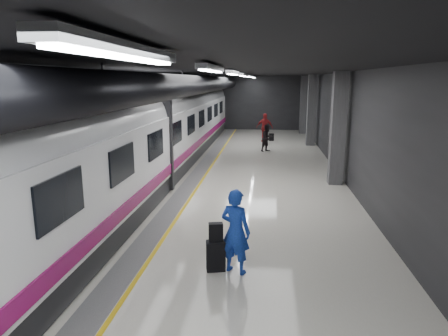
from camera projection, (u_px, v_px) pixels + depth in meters
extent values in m
plane|color=silver|center=(219.00, 194.00, 14.95)|extent=(40.00, 40.00, 0.00)
cube|color=black|center=(218.00, 70.00, 13.98)|extent=(10.00, 40.00, 0.02)
cube|color=#28282B|center=(247.00, 103.00, 33.88)|extent=(10.00, 0.02, 4.50)
cube|color=#28282B|center=(87.00, 132.00, 15.00)|extent=(0.02, 40.00, 4.50)
cube|color=#28282B|center=(361.00, 136.00, 13.93)|extent=(0.02, 40.00, 4.50)
cube|color=slate|center=(183.00, 192.00, 15.09)|extent=(0.65, 39.80, 0.01)
cube|color=yellow|center=(194.00, 193.00, 15.05)|extent=(0.10, 39.80, 0.01)
cylinder|color=black|center=(182.00, 86.00, 14.24)|extent=(0.80, 38.00, 0.80)
cube|color=silver|center=(127.00, 50.00, 3.26)|extent=(0.22, 2.60, 0.10)
cube|color=silver|center=(212.00, 68.00, 8.11)|extent=(0.22, 2.60, 0.10)
cube|color=silver|center=(233.00, 72.00, 12.97)|extent=(0.22, 2.60, 0.10)
cube|color=silver|center=(243.00, 75.00, 17.82)|extent=(0.22, 2.60, 0.10)
cube|color=silver|center=(248.00, 76.00, 22.67)|extent=(0.22, 2.60, 0.10)
cube|color=silver|center=(252.00, 76.00, 27.53)|extent=(0.22, 2.60, 0.10)
cube|color=silver|center=(254.00, 77.00, 31.41)|extent=(0.22, 2.60, 0.10)
cube|color=#515154|center=(338.00, 129.00, 15.92)|extent=(0.55, 0.55, 4.50)
cube|color=#515154|center=(312.00, 110.00, 25.63)|extent=(0.55, 0.55, 4.50)
cube|color=#515154|center=(304.00, 105.00, 31.45)|extent=(0.55, 0.55, 4.50)
cube|color=black|center=(134.00, 182.00, 15.22)|extent=(2.80, 38.00, 0.60)
cube|color=white|center=(133.00, 146.00, 14.92)|extent=(2.90, 38.00, 2.20)
cylinder|color=white|center=(131.00, 121.00, 14.71)|extent=(2.80, 38.00, 2.80)
cube|color=#810B51|center=(172.00, 168.00, 14.93)|extent=(0.04, 38.00, 0.35)
cube|color=black|center=(132.00, 139.00, 14.86)|extent=(3.05, 0.25, 3.80)
cube|color=black|center=(61.00, 199.00, 6.91)|extent=(0.05, 1.60, 0.85)
cube|color=black|center=(122.00, 164.00, 9.82)|extent=(0.05, 1.60, 0.85)
cube|color=black|center=(156.00, 144.00, 12.73)|extent=(0.05, 1.60, 0.85)
cube|color=black|center=(177.00, 132.00, 15.65)|extent=(0.05, 1.60, 0.85)
cube|color=black|center=(191.00, 124.00, 18.56)|extent=(0.05, 1.60, 0.85)
cube|color=black|center=(202.00, 118.00, 21.47)|extent=(0.05, 1.60, 0.85)
cube|color=black|center=(210.00, 114.00, 24.38)|extent=(0.05, 1.60, 0.85)
cube|color=black|center=(216.00, 110.00, 27.29)|extent=(0.05, 1.60, 0.85)
cube|color=black|center=(221.00, 107.00, 30.21)|extent=(0.05, 1.60, 0.85)
imported|color=blue|center=(236.00, 231.00, 8.66)|extent=(0.82, 0.69, 1.90)
cube|color=black|center=(216.00, 256.00, 8.87)|extent=(0.46, 0.35, 0.68)
cube|color=black|center=(216.00, 232.00, 8.78)|extent=(0.34, 0.23, 0.42)
imported|color=black|center=(267.00, 138.00, 23.60)|extent=(0.98, 0.98, 1.60)
imported|color=maroon|center=(265.00, 128.00, 27.38)|extent=(1.17, 0.57, 1.94)
cube|color=black|center=(271.00, 137.00, 27.90)|extent=(0.35, 0.22, 0.51)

